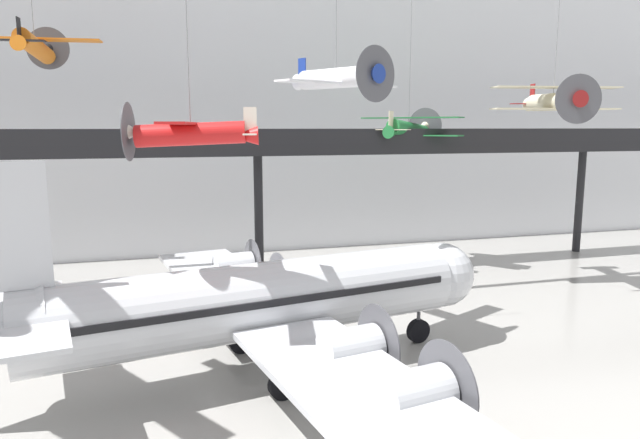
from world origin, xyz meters
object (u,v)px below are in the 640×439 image
suspended_plane_red_highwing (190,132)px  suspended_plane_orange_highwing (35,46)px  info_sign_pedestal (435,372)px  suspended_plane_green_biplane (409,129)px  airliner_silver_main (252,302)px  suspended_plane_white_twin (336,79)px  suspended_plane_cream_biplane (553,101)px

suspended_plane_red_highwing → suspended_plane_orange_highwing: suspended_plane_orange_highwing is taller
suspended_plane_red_highwing → info_sign_pedestal: (10.55, -2.02, -10.96)m
suspended_plane_orange_highwing → suspended_plane_green_biplane: (26.97, 1.49, -5.30)m
info_sign_pedestal → airliner_silver_main: bearing=139.6°
suspended_plane_red_highwing → suspended_plane_green_biplane: suspended_plane_green_biplane is taller
suspended_plane_green_biplane → suspended_plane_white_twin: bearing=-168.3°
suspended_plane_orange_highwing → suspended_plane_green_biplane: 27.53m
suspended_plane_orange_highwing → suspended_plane_cream_biplane: size_ratio=0.79×
suspended_plane_cream_biplane → suspended_plane_green_biplane: size_ratio=0.87×
airliner_silver_main → suspended_plane_cream_biplane: size_ratio=2.89×
suspended_plane_orange_highwing → suspended_plane_white_twin: (16.75, -11.41, -2.57)m
suspended_plane_red_highwing → suspended_plane_white_twin: size_ratio=1.27×
airliner_silver_main → info_sign_pedestal: 9.08m
suspended_plane_cream_biplane → info_sign_pedestal: size_ratio=8.26×
suspended_plane_white_twin → airliner_silver_main: bearing=-75.1°
suspended_plane_red_highwing → suspended_plane_green_biplane: (18.30, 18.52, 0.07)m
info_sign_pedestal → suspended_plane_green_biplane: bearing=49.0°
suspended_plane_orange_highwing → suspended_plane_cream_biplane: (34.46, -6.38, -3.35)m
suspended_plane_white_twin → suspended_plane_red_highwing: bearing=-80.8°
suspended_plane_white_twin → info_sign_pedestal: size_ratio=7.47×
suspended_plane_red_highwing → suspended_plane_orange_highwing: (-8.67, 17.03, 5.37)m
airliner_silver_main → suspended_plane_red_highwing: (-2.55, -0.90, 7.82)m
airliner_silver_main → suspended_plane_white_twin: 12.87m
suspended_plane_cream_biplane → suspended_plane_white_twin: (-17.70, -5.02, 0.77)m
suspended_plane_cream_biplane → airliner_silver_main: bearing=-56.9°
suspended_plane_orange_highwing → suspended_plane_white_twin: suspended_plane_orange_highwing is taller
suspended_plane_orange_highwing → suspended_plane_green_biplane: size_ratio=0.69×
airliner_silver_main → suspended_plane_green_biplane: 24.92m
suspended_plane_red_highwing → suspended_plane_cream_biplane: suspended_plane_cream_biplane is taller
suspended_plane_orange_highwing → suspended_plane_green_biplane: bearing=-81.3°
suspended_plane_orange_highwing → suspended_plane_white_twin: 20.43m
suspended_plane_cream_biplane → info_sign_pedestal: bearing=-39.9°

